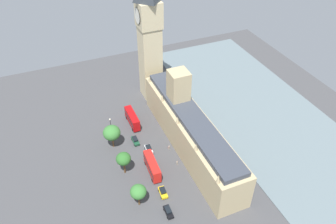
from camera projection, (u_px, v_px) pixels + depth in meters
name	position (u px, v px, depth m)	size (l,w,h in m)	color
ground_plane	(184.00, 149.00, 112.53)	(143.56, 143.56, 0.00)	#424244
river_thames	(272.00, 122.00, 123.16)	(42.79, 129.20, 0.25)	slate
parliament_building	(189.00, 129.00, 109.38)	(10.61, 56.43, 23.88)	tan
clock_tower	(149.00, 31.00, 120.25)	(8.32, 8.32, 53.69)	#CCBA8E
double_decker_bus_leading	(132.00, 118.00, 120.97)	(2.71, 10.52, 4.75)	#B20C0F
car_dark_green_midblock	(135.00, 140.00, 114.46)	(1.89, 4.51, 1.74)	#19472D
car_white_opposite_hall	(149.00, 149.00, 111.23)	(2.13, 4.27, 1.74)	silver
double_decker_bus_corner	(152.00, 166.00, 102.93)	(3.08, 10.61, 4.75)	red
car_yellow_cab_near_tower	(163.00, 192.00, 97.33)	(2.24, 4.33, 1.74)	gold
car_black_trailing	(168.00, 211.00, 92.17)	(1.91, 4.38, 1.74)	black
pedestrian_kerbside	(169.00, 148.00, 111.90)	(0.67, 0.60, 1.63)	gray
pedestrian_under_trees	(177.00, 163.00, 106.54)	(0.55, 0.63, 1.55)	gray
plane_tree_by_river_gate	(138.00, 192.00, 91.69)	(4.57, 4.57, 7.48)	brown
plane_tree_far_end	(123.00, 159.00, 100.67)	(4.54, 4.54, 7.98)	brown
plane_tree_slot_10	(112.00, 133.00, 109.58)	(5.74, 5.74, 8.64)	brown
street_lamp_slot_11	(137.00, 190.00, 93.64)	(0.56, 0.56, 6.35)	black
street_lamp_slot_12	(110.00, 123.00, 115.68)	(0.56, 0.56, 6.71)	black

